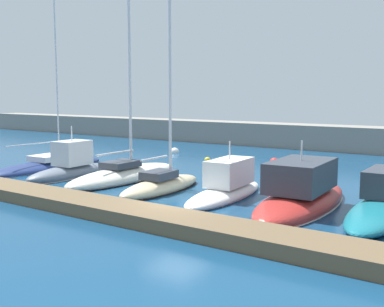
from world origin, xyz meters
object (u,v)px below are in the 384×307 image
Objects in this scene: sailboat_navy_nearest at (47,166)px; sailboat_ivory_third at (125,174)px; motorboat_red_sixth at (302,195)px; motorboat_white_fifth at (227,186)px; mooring_buoy_white at (175,153)px; sailboat_sand_fourth at (161,184)px; mooring_buoy_yellow at (207,160)px; motorboat_slate_second at (71,167)px; mooring_buoy_red at (274,163)px.

sailboat_ivory_third is at bearing -93.05° from sailboat_navy_nearest.
motorboat_red_sixth is at bearing -94.54° from sailboat_ivory_third.
motorboat_white_fifth is at bearing 89.15° from motorboat_red_sixth.
mooring_buoy_white is at bearing 22.35° from sailboat_ivory_third.
sailboat_sand_fourth is (4.05, -1.45, 0.04)m from sailboat_ivory_third.
mooring_buoy_white is (-13.57, 13.47, -0.58)m from motorboat_white_fifth.
motorboat_red_sixth is 16.48m from mooring_buoy_yellow.
sailboat_ivory_third is 1.55× the size of motorboat_red_sixth.
motorboat_white_fifth is 14.78× the size of mooring_buoy_yellow.
motorboat_red_sixth is at bearing -86.10° from sailboat_sand_fourth.
motorboat_red_sixth is (15.36, 0.69, -0.04)m from motorboat_slate_second.
sailboat_navy_nearest is 15.42m from motorboat_white_fifth.
mooring_buoy_white reaches higher than mooring_buoy_red.
sailboat_navy_nearest reaches higher than sailboat_ivory_third.
sailboat_ivory_third is at bearing -109.96° from mooring_buoy_red.
sailboat_sand_fourth is (11.68, -1.58, 0.21)m from sailboat_navy_nearest.
sailboat_sand_fourth is 1.46× the size of motorboat_white_fifth.
motorboat_white_fifth is at bearing -52.73° from mooring_buoy_yellow.
motorboat_slate_second is at bearing -120.99° from mooring_buoy_red.
sailboat_sand_fourth reaches higher than mooring_buoy_yellow.
motorboat_red_sixth is at bearing -91.83° from motorboat_white_fifth.
mooring_buoy_white is at bearing 176.34° from mooring_buoy_red.
sailboat_navy_nearest is 1.57× the size of sailboat_sand_fourth.
mooring_buoy_yellow is (-8.39, 11.03, -0.58)m from motorboat_white_fifth.
sailboat_sand_fourth reaches higher than motorboat_slate_second.
sailboat_sand_fourth reaches higher than mooring_buoy_white.
mooring_buoy_red is (-3.36, 12.82, -0.58)m from motorboat_white_fifth.
mooring_buoy_red is at bearing -34.27° from motorboat_slate_second.
sailboat_sand_fourth is 21.52× the size of mooring_buoy_yellow.
sailboat_ivory_third is at bearing 67.19° from sailboat_sand_fourth.
sailboat_ivory_third is at bearing -65.57° from mooring_buoy_white.
sailboat_navy_nearest is 4.27m from motorboat_slate_second.
sailboat_sand_fourth reaches higher than mooring_buoy_red.
motorboat_white_fifth is 8.32× the size of mooring_buoy_white.
mooring_buoy_yellow is at bearing -17.72° from motorboat_slate_second.
motorboat_slate_second is 0.46× the size of sailboat_ivory_third.
mooring_buoy_yellow is at bearing 1.40° from sailboat_ivory_third.
mooring_buoy_red reaches higher than mooring_buoy_yellow.
mooring_buoy_red is at bearing -47.20° from sailboat_navy_nearest.
mooring_buoy_white is (-2.21, 13.98, -0.62)m from motorboat_slate_second.
sailboat_sand_fourth is (7.65, -0.26, -0.25)m from motorboat_slate_second.
motorboat_slate_second is 14.17m from mooring_buoy_white.
sailboat_ivory_third reaches higher than mooring_buoy_yellow.
mooring_buoy_yellow is at bearing -160.41° from mooring_buoy_red.
mooring_buoy_yellow is at bearing 32.85° from motorboat_white_fifth.
motorboat_white_fifth is (3.71, 0.76, 0.20)m from sailboat_sand_fourth.
motorboat_white_fifth is 19.13m from mooring_buoy_white.
sailboat_sand_fourth is 1.13× the size of motorboat_red_sixth.
sailboat_navy_nearest reaches higher than mooring_buoy_red.
motorboat_slate_second is 7.61× the size of mooring_buoy_white.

